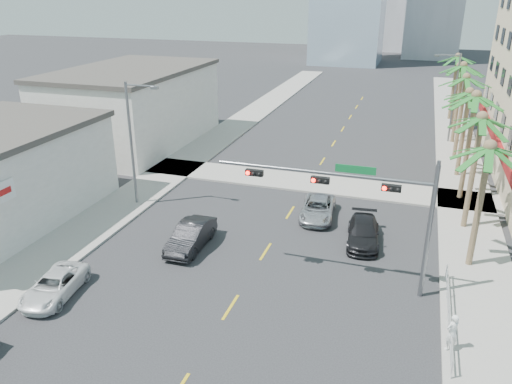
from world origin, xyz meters
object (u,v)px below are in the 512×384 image
car_lane_left (191,236)px  traffic_signal_mast (365,199)px  pedestrian (452,332)px  car_parked_far (54,286)px  car_lane_center (318,209)px  car_lane_right (363,233)px

car_lane_left → traffic_signal_mast: bearing=-7.4°
car_lane_left → pedestrian: 15.72m
car_lane_left → pedestrian: bearing=-20.4°
traffic_signal_mast → car_parked_far: size_ratio=2.53×
car_lane_center → car_parked_far: bearing=-133.9°
car_lane_right → pedestrian: 10.34m
traffic_signal_mast → car_lane_center: traffic_signal_mast is taller
pedestrian → car_lane_center: bearing=-94.8°
traffic_signal_mast → pedestrian: traffic_signal_mast is taller
traffic_signal_mast → car_lane_center: size_ratio=2.33×
pedestrian → car_lane_left: bearing=-59.2°
car_lane_left → car_lane_center: car_lane_left is taller
traffic_signal_mast → car_lane_right: size_ratio=2.34×
car_lane_left → car_lane_right: size_ratio=0.99×
pedestrian → car_lane_right: bearing=-101.7°
car_lane_left → car_lane_center: (6.52, 6.68, -0.12)m
traffic_signal_mast → car_lane_left: 11.22m
traffic_signal_mast → car_lane_right: (-0.33, 5.06, -4.37)m
car_lane_left → car_parked_far: bearing=-123.5°
car_lane_center → pedestrian: size_ratio=2.67×
car_parked_far → car_lane_center: bearing=43.8°
car_lane_right → car_lane_center: bearing=135.1°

